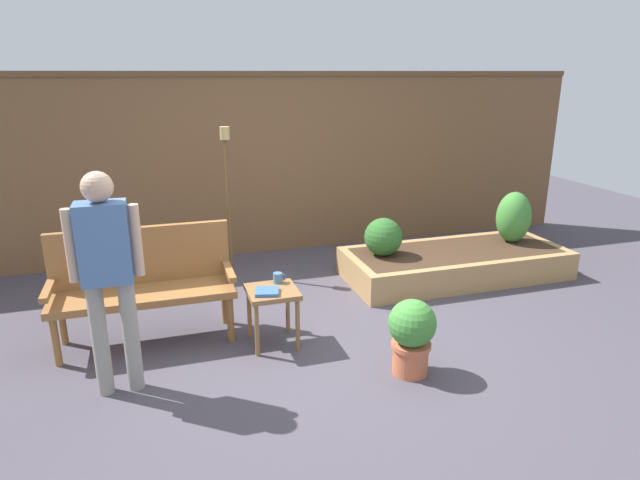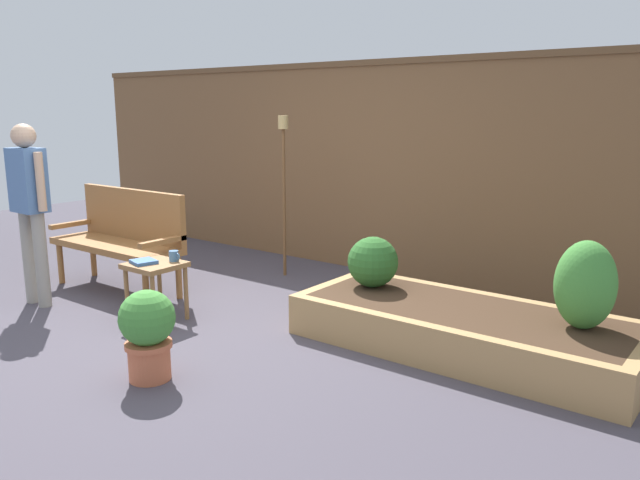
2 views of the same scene
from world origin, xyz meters
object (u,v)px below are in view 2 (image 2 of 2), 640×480
(book_on_table, at_px, (144,262))
(cup_on_table, at_px, (174,256))
(garden_bench, at_px, (124,232))
(shrub_near_bench, at_px, (373,262))
(potted_boxwood, at_px, (148,330))
(side_table, at_px, (155,273))
(shrub_far_corner, at_px, (585,285))
(person_by_bench, at_px, (29,199))
(tiki_torch, at_px, (284,167))

(book_on_table, bearing_deg, cup_on_table, 69.91)
(garden_bench, relative_size, shrub_near_bench, 3.60)
(garden_bench, height_order, potted_boxwood, garden_bench)
(garden_bench, bearing_deg, cup_on_table, -15.29)
(cup_on_table, relative_size, shrub_near_bench, 0.28)
(side_table, xyz_separation_m, cup_on_table, (0.08, 0.13, 0.13))
(garden_bench, distance_m, potted_boxwood, 2.21)
(cup_on_table, xyz_separation_m, shrub_far_corner, (2.92, 0.87, 0.06))
(side_table, bearing_deg, potted_boxwood, -40.85)
(garden_bench, distance_m, cup_on_table, 1.11)
(cup_on_table, bearing_deg, shrub_far_corner, 16.67)
(garden_bench, xyz_separation_m, person_by_bench, (-0.19, -0.77, 0.39))
(book_on_table, relative_size, shrub_far_corner, 0.32)
(shrub_near_bench, bearing_deg, book_on_table, -143.90)
(garden_bench, xyz_separation_m, book_on_table, (0.93, -0.49, -0.05))
(person_by_bench, bearing_deg, shrub_far_corner, 17.99)
(potted_boxwood, bearing_deg, tiki_torch, 111.42)
(shrub_near_bench, height_order, person_by_bench, person_by_bench)
(tiki_torch, bearing_deg, potted_boxwood, -68.58)
(tiki_torch, height_order, person_by_bench, tiki_torch)
(tiki_torch, bearing_deg, person_by_bench, -117.92)
(potted_boxwood, height_order, shrub_near_bench, shrub_near_bench)
(cup_on_table, xyz_separation_m, person_by_bench, (-1.26, -0.48, 0.41))
(person_by_bench, bearing_deg, shrub_near_bench, 27.67)
(shrub_far_corner, bearing_deg, potted_boxwood, -140.48)
(potted_boxwood, distance_m, tiki_torch, 2.75)
(book_on_table, bearing_deg, side_table, 64.10)
(garden_bench, xyz_separation_m, shrub_far_corner, (3.99, 0.58, 0.04))
(garden_bench, distance_m, book_on_table, 1.05)
(garden_bench, height_order, shrub_near_bench, garden_bench)
(side_table, distance_m, shrub_far_corner, 3.17)
(garden_bench, bearing_deg, potted_boxwood, -32.31)
(shrub_near_bench, height_order, tiki_torch, tiki_torch)
(garden_bench, bearing_deg, book_on_table, -27.55)
(potted_boxwood, bearing_deg, cup_on_table, 131.81)
(book_on_table, distance_m, tiki_torch, 1.87)
(garden_bench, bearing_deg, person_by_bench, -103.76)
(cup_on_table, bearing_deg, tiki_torch, 96.23)
(potted_boxwood, relative_size, person_by_bench, 0.37)
(cup_on_table, bearing_deg, book_on_table, -124.77)
(shrub_far_corner, relative_size, tiki_torch, 0.36)
(shrub_far_corner, height_order, tiki_torch, tiki_torch)
(book_on_table, bearing_deg, shrub_far_corner, 33.97)
(shrub_near_bench, bearing_deg, garden_bench, -166.34)
(side_table, bearing_deg, garden_bench, 156.84)
(tiki_torch, bearing_deg, side_table, -86.94)
(cup_on_table, height_order, potted_boxwood, potted_boxwood)
(side_table, xyz_separation_m, potted_boxwood, (0.87, -0.75, -0.07))
(cup_on_table, distance_m, shrub_near_bench, 1.59)
(cup_on_table, distance_m, tiki_torch, 1.68)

